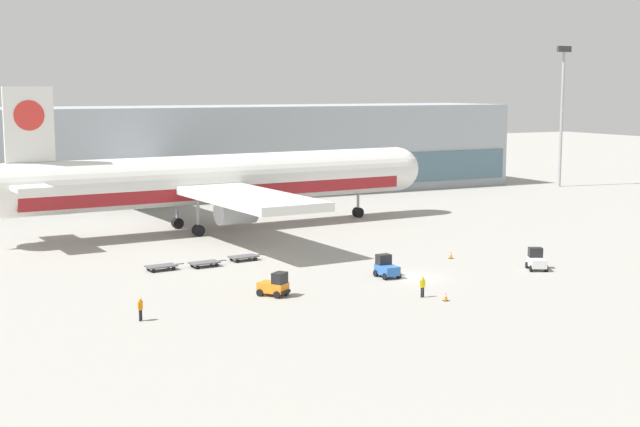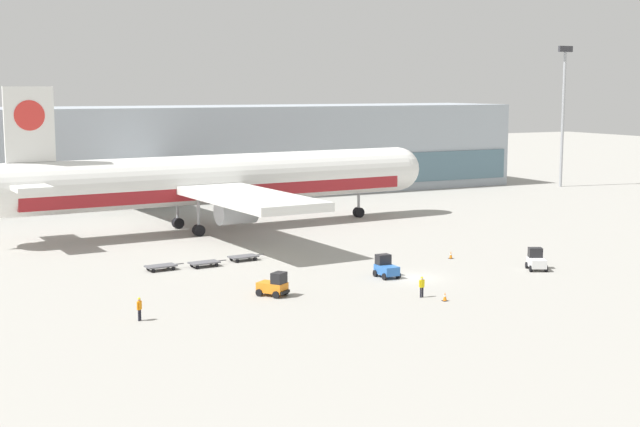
{
  "view_description": "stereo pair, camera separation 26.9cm",
  "coord_description": "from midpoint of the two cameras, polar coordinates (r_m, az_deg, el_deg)",
  "views": [
    {
      "loc": [
        -43.05,
        -65.65,
        16.84
      ],
      "look_at": [
        -1.71,
        15.2,
        4.0
      ],
      "focal_mm": 50.0,
      "sensor_mm": 36.0,
      "label": 1
    },
    {
      "loc": [
        -42.81,
        -65.77,
        16.84
      ],
      "look_at": [
        -1.71,
        15.2,
        4.0
      ],
      "focal_mm": 50.0,
      "sensor_mm": 36.0,
      "label": 2
    }
  ],
  "objects": [
    {
      "name": "baggage_dolly_second",
      "position": [
        85.24,
        -7.32,
        -3.15
      ],
      "size": [
        3.76,
        1.76,
        0.48
      ],
      "rotation": [
        0.0,
        0.0,
        0.1
      ],
      "color": "#56565B",
      "rests_on": "ground_plane"
    },
    {
      "name": "baggage_dolly_third",
      "position": [
        87.85,
        -4.84,
        -2.77
      ],
      "size": [
        3.76,
        1.76,
        0.48
      ],
      "rotation": [
        0.0,
        0.0,
        0.1
      ],
      "color": "#56565B",
      "rests_on": "ground_plane"
    },
    {
      "name": "terminal_building",
      "position": [
        143.53,
        -4.53,
        4.09
      ],
      "size": [
        90.0,
        18.2,
        14.0
      ],
      "color": "#9EA8B2",
      "rests_on": "ground_plane"
    },
    {
      "name": "airplane_main",
      "position": [
        106.49,
        -6.75,
        2.06
      ],
      "size": [
        58.1,
        48.41,
        17.0
      ],
      "rotation": [
        0.0,
        0.0,
        0.06
      ],
      "color": "white",
      "rests_on": "ground_plane"
    },
    {
      "name": "baggage_tug_mid",
      "position": [
        72.88,
        -2.86,
        -4.62
      ],
      "size": [
        2.6,
        2.81,
        2.0
      ],
      "rotation": [
        0.0,
        0.0,
        -0.97
      ],
      "color": "orange",
      "rests_on": "ground_plane"
    },
    {
      "name": "ground_crew_near",
      "position": [
        66.43,
        -11.37,
        -5.89
      ],
      "size": [
        0.43,
        0.43,
        1.74
      ],
      "rotation": [
        0.0,
        0.0,
        3.92
      ],
      "color": "black",
      "rests_on": "ground_plane"
    },
    {
      "name": "light_mast",
      "position": [
        157.93,
        15.36,
        6.65
      ],
      "size": [
        2.8,
        0.5,
        23.83
      ],
      "color": "#9EA0A5",
      "rests_on": "ground_plane"
    },
    {
      "name": "baggage_dolly_lead",
      "position": [
        84.21,
        -10.05,
        -3.34
      ],
      "size": [
        3.76,
        1.76,
        0.48
      ],
      "rotation": [
        0.0,
        0.0,
        0.1
      ],
      "color": "#56565B",
      "rests_on": "ground_plane"
    },
    {
      "name": "baggage_tug_foreground",
      "position": [
        80.1,
        4.33,
        -3.47
      ],
      "size": [
        1.65,
        2.47,
        2.0
      ],
      "rotation": [
        0.0,
        0.0,
        1.57
      ],
      "color": "#2D66B7",
      "rests_on": "ground_plane"
    },
    {
      "name": "ground_plane",
      "position": [
        80.28,
        6.12,
        -4.11
      ],
      "size": [
        400.0,
        400.0,
        0.0
      ],
      "primitive_type": "plane",
      "color": "#9E9B93"
    },
    {
      "name": "traffic_cone_near",
      "position": [
        89.54,
        8.46,
        -2.64
      ],
      "size": [
        0.4,
        0.4,
        0.75
      ],
      "color": "black",
      "rests_on": "ground_plane"
    },
    {
      "name": "baggage_tug_far",
      "position": [
        85.57,
        13.76,
        -2.94
      ],
      "size": [
        2.46,
        2.81,
        2.0
      ],
      "rotation": [
        0.0,
        0.0,
        1.1
      ],
      "color": "silver",
      "rests_on": "ground_plane"
    },
    {
      "name": "ground_crew_far",
      "position": [
        72.74,
        6.64,
        -4.58
      ],
      "size": [
        0.57,
        0.26,
        1.72
      ],
      "rotation": [
        0.0,
        0.0,
        0.13
      ],
      "color": "black",
      "rests_on": "ground_plane"
    },
    {
      "name": "traffic_cone_far",
      "position": [
        71.9,
        8.11,
        -5.29
      ],
      "size": [
        0.4,
        0.4,
        0.73
      ],
      "color": "black",
      "rests_on": "ground_plane"
    }
  ]
}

